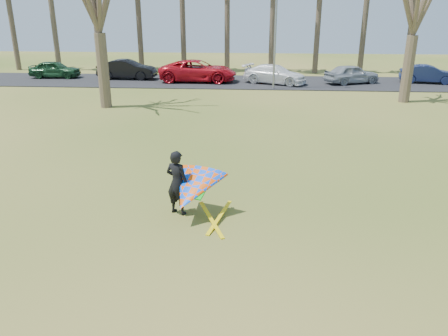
# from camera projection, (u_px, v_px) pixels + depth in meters

# --- Properties ---
(ground) EXTENTS (100.00, 100.00, 0.00)m
(ground) POSITION_uv_depth(u_px,v_px,m) (218.00, 235.00, 11.14)
(ground) COLOR #2E5813
(ground) RESTS_ON ground
(parking_strip) EXTENTS (46.00, 7.00, 0.06)m
(parking_strip) POSITION_uv_depth(u_px,v_px,m) (247.00, 82.00, 34.55)
(parking_strip) COLOR black
(parking_strip) RESTS_ON ground
(streetlight) EXTENTS (2.28, 0.18, 8.00)m
(streetlight) POSITION_uv_depth(u_px,v_px,m) (278.00, 24.00, 30.07)
(streetlight) COLOR gray
(streetlight) RESTS_ON ground
(car_0) EXTENTS (4.14, 1.77, 1.39)m
(car_0) POSITION_uv_depth(u_px,v_px,m) (55.00, 69.00, 36.28)
(car_0) COLOR #1A4223
(car_0) RESTS_ON parking_strip
(car_1) EXTENTS (4.77, 1.82, 1.55)m
(car_1) POSITION_uv_depth(u_px,v_px,m) (127.00, 69.00, 35.58)
(car_1) COLOR black
(car_1) RESTS_ON parking_strip
(car_2) EXTENTS (6.06, 2.85, 1.68)m
(car_2) POSITION_uv_depth(u_px,v_px,m) (198.00, 71.00, 34.29)
(car_2) COLOR red
(car_2) RESTS_ON parking_strip
(car_3) EXTENTS (5.25, 3.69, 1.41)m
(car_3) POSITION_uv_depth(u_px,v_px,m) (275.00, 74.00, 33.41)
(car_3) COLOR white
(car_3) RESTS_ON parking_strip
(car_4) EXTENTS (4.57, 3.25, 1.44)m
(car_4) POSITION_uv_depth(u_px,v_px,m) (352.00, 74.00, 33.44)
(car_4) COLOR #989FA5
(car_4) RESTS_ON parking_strip
(car_5) EXTENTS (4.35, 2.27, 1.37)m
(car_5) POSITION_uv_depth(u_px,v_px,m) (428.00, 74.00, 33.65)
(car_5) COLOR #162043
(car_5) RESTS_ON parking_strip
(kite_flyer) EXTENTS (2.13, 2.39, 2.02)m
(kite_flyer) POSITION_uv_depth(u_px,v_px,m) (190.00, 188.00, 11.83)
(kite_flyer) COLOR black
(kite_flyer) RESTS_ON ground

